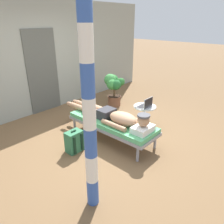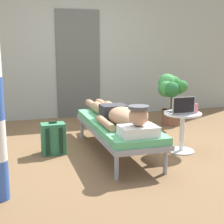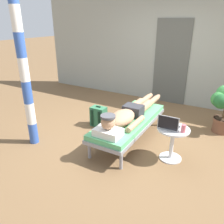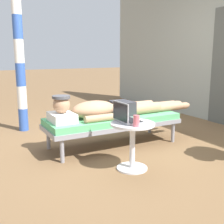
% 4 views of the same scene
% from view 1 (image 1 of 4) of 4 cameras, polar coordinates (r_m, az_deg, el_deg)
% --- Properties ---
extents(ground_plane, '(40.00, 40.00, 0.00)m').
position_cam_1_polar(ground_plane, '(4.51, -2.06, -6.51)').
color(ground_plane, brown).
extents(house_wall_back, '(7.60, 0.20, 2.70)m').
position_cam_1_polar(house_wall_back, '(5.81, -18.70, 13.31)').
color(house_wall_back, '#999E93').
rests_on(house_wall_back, ground).
extents(house_door_panel, '(0.84, 0.03, 2.04)m').
position_cam_1_polar(house_door_panel, '(5.77, -17.77, 10.01)').
color(house_door_panel, '#545651').
rests_on(house_door_panel, ground).
extents(lounge_chair, '(0.66, 1.86, 0.42)m').
position_cam_1_polar(lounge_chair, '(4.28, -0.03, -3.00)').
color(lounge_chair, gray).
rests_on(lounge_chair, ground).
extents(person_reclining, '(0.53, 2.17, 0.33)m').
position_cam_1_polar(person_reclining, '(4.17, 0.53, -1.08)').
color(person_reclining, white).
rests_on(person_reclining, lounge_chair).
extents(side_table, '(0.48, 0.48, 0.52)m').
position_cam_1_polar(side_table, '(4.75, 8.54, -0.32)').
color(side_table, silver).
rests_on(side_table, ground).
extents(laptop, '(0.31, 0.24, 0.23)m').
position_cam_1_polar(laptop, '(4.60, 8.82, 1.86)').
color(laptop, '#A5A8AD').
rests_on(laptop, side_table).
extents(drink_glass, '(0.06, 0.06, 0.12)m').
position_cam_1_polar(drink_glass, '(4.76, 10.24, 2.54)').
color(drink_glass, '#D86672').
rests_on(drink_glass, side_table).
extents(backpack, '(0.30, 0.26, 0.42)m').
position_cam_1_polar(backpack, '(4.02, -9.92, -7.67)').
color(backpack, '#33724C').
rests_on(backpack, ground).
extents(potted_plant, '(0.50, 0.53, 0.90)m').
position_cam_1_polar(potted_plant, '(5.90, 0.42, 6.80)').
color(potted_plant, brown).
rests_on(potted_plant, ground).
extents(porch_post, '(0.15, 0.15, 2.58)m').
position_cam_1_polar(porch_post, '(2.39, -6.02, -0.34)').
color(porch_post, '#3359B2').
rests_on(porch_post, ground).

